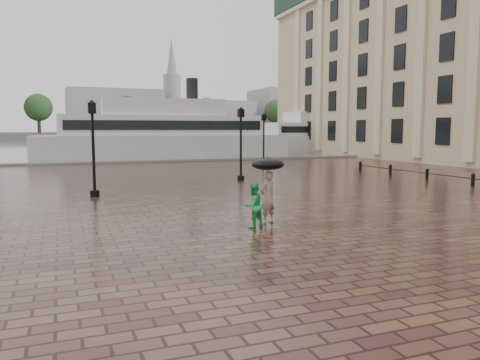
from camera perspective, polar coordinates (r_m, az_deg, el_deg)
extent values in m
plane|color=#371B19|center=(15.33, 8.64, -5.83)|extent=(300.00, 300.00, 0.00)
plane|color=#40484E|center=(105.32, -17.07, 4.23)|extent=(240.00, 240.00, 0.00)
cube|color=slate|center=(45.73, -11.65, 2.11)|extent=(80.00, 0.60, 0.30)
cube|color=#4C4C47|center=(173.18, -18.70, 5.18)|extent=(300.00, 60.00, 2.00)
cube|color=gray|center=(164.04, -15.12, 8.05)|extent=(30.00, 22.00, 14.00)
cube|color=gray|center=(171.30, -3.28, 7.67)|extent=(25.00, 22.00, 11.00)
cube|color=gray|center=(185.12, 7.19, 8.30)|extent=(35.00, 22.00, 16.00)
cylinder|color=gray|center=(167.49, -8.25, 9.19)|extent=(6.00, 6.00, 20.00)
cone|color=gray|center=(168.80, -8.32, 13.94)|extent=(5.00, 5.00, 18.00)
cylinder|color=#2D2119|center=(151.10, -23.28, 6.04)|extent=(1.00, 1.00, 8.00)
sphere|color=#1D3719|center=(151.23, -23.37, 8.12)|extent=(8.00, 8.00, 8.00)
cylinder|color=#2D2119|center=(152.37, -13.51, 6.37)|extent=(1.00, 1.00, 8.00)
sphere|color=#1D3719|center=(152.50, -13.57, 8.44)|extent=(8.00, 8.00, 8.00)
cylinder|color=#2D2119|center=(157.87, -4.17, 6.51)|extent=(1.00, 1.00, 8.00)
sphere|color=#1D3719|center=(157.99, -4.18, 8.51)|extent=(8.00, 8.00, 8.00)
cylinder|color=#2D2119|center=(167.19, 4.35, 6.50)|extent=(1.00, 1.00, 8.00)
sphere|color=#1D3719|center=(167.31, 4.36, 8.38)|extent=(8.00, 8.00, 8.00)
cylinder|color=#2D2119|center=(179.73, 11.82, 6.36)|extent=(1.00, 1.00, 8.00)
sphere|color=#1D3719|center=(179.84, 11.86, 8.12)|extent=(8.00, 8.00, 8.00)
cylinder|color=black|center=(29.15, 26.51, -0.11)|extent=(0.20, 0.20, 0.60)
sphere|color=black|center=(29.12, 26.55, 0.52)|extent=(0.22, 0.22, 0.22)
cylinder|color=black|center=(31.60, 21.84, 0.55)|extent=(0.20, 0.20, 0.60)
sphere|color=black|center=(31.57, 21.86, 1.12)|extent=(0.22, 0.22, 0.22)
cylinder|color=black|center=(34.23, 17.86, 1.10)|extent=(0.20, 0.20, 0.60)
sphere|color=black|center=(34.21, 17.87, 1.63)|extent=(0.22, 0.22, 0.22)
cylinder|color=black|center=(37.01, 14.46, 1.56)|extent=(0.20, 0.20, 0.60)
sphere|color=black|center=(36.98, 14.47, 2.06)|extent=(0.22, 0.22, 0.22)
cylinder|color=black|center=(23.25, -17.28, -1.55)|extent=(0.44, 0.44, 0.30)
cylinder|color=black|center=(23.08, -17.43, 3.00)|extent=(0.14, 0.14, 4.00)
cube|color=black|center=(23.07, -17.61, 8.34)|extent=(0.35, 0.35, 0.50)
sphere|color=beige|center=(23.07, -17.61, 8.34)|extent=(0.28, 0.28, 0.28)
cylinder|color=black|center=(29.12, 0.10, 0.25)|extent=(0.44, 0.44, 0.30)
cylinder|color=black|center=(28.99, 0.10, 3.89)|extent=(0.14, 0.14, 4.00)
cube|color=black|center=(28.98, 0.10, 8.14)|extent=(0.35, 0.35, 0.50)
sphere|color=beige|center=(28.98, 0.10, 8.14)|extent=(0.28, 0.28, 0.28)
cylinder|color=black|center=(40.62, 2.89, 1.94)|extent=(0.44, 0.44, 0.30)
cylinder|color=black|center=(40.52, 2.91, 4.55)|extent=(0.14, 0.14, 4.00)
cube|color=black|center=(40.52, 2.93, 7.59)|extent=(0.35, 0.35, 0.50)
sphere|color=beige|center=(40.52, 2.93, 7.59)|extent=(0.28, 0.28, 0.28)
imported|color=gray|center=(15.85, 3.39, -2.12)|extent=(0.76, 0.64, 1.77)
imported|color=green|center=(15.10, 1.63, -3.15)|extent=(0.84, 0.75, 1.45)
cube|color=silver|center=(51.13, -9.26, 4.00)|extent=(26.65, 7.91, 2.53)
cube|color=silver|center=(51.09, -9.31, 6.59)|extent=(21.35, 6.75, 2.10)
cube|color=silver|center=(51.14, -9.34, 8.72)|extent=(12.90, 5.61, 1.68)
cylinder|color=black|center=(51.81, -5.86, 10.83)|extent=(1.26, 1.26, 2.53)
cube|color=black|center=(48.34, -8.82, 6.63)|extent=(19.97, 1.32, 0.95)
cube|color=black|center=(53.85, -9.74, 6.56)|extent=(19.97, 1.32, 0.95)
cube|color=silver|center=(68.63, 10.09, 4.40)|extent=(23.55, 8.33, 2.21)
cube|color=silver|center=(68.60, 10.12, 6.10)|extent=(18.89, 7.03, 1.84)
cube|color=silver|center=(68.62, 10.15, 7.48)|extent=(11.50, 5.57, 1.47)
cylinder|color=black|center=(70.42, 11.96, 8.76)|extent=(1.11, 1.11, 2.21)
cube|color=black|center=(66.70, 11.43, 6.07)|extent=(17.39, 2.26, 0.83)
cube|color=black|center=(70.54, 8.89, 6.12)|extent=(17.39, 2.26, 0.83)
cylinder|color=black|center=(15.77, 3.40, 0.11)|extent=(0.02, 0.02, 0.95)
ellipsoid|color=black|center=(15.72, 3.41, 1.91)|extent=(1.10, 1.10, 0.39)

